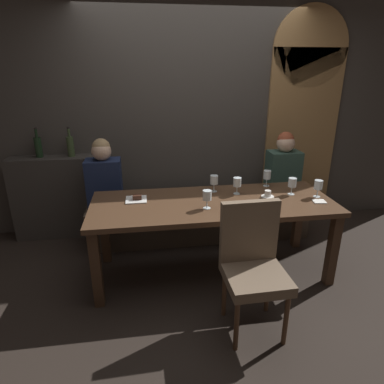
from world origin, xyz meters
name	(u,v)px	position (x,y,z in m)	size (l,w,h in m)	color
ground	(211,271)	(0.00, 0.00, 0.00)	(9.00, 9.00, 0.00)	black
back_wall_tiled	(193,102)	(0.00, 1.22, 1.50)	(6.00, 0.12, 3.00)	#423D38
arched_door	(303,113)	(1.35, 1.15, 1.36)	(0.90, 0.05, 2.55)	olive
back_counter	(64,196)	(-1.55, 1.04, 0.47)	(1.10, 0.28, 0.95)	#38342F
dining_table	(213,210)	(0.00, 0.00, 0.65)	(2.20, 0.84, 0.74)	#412B1C
banquette_bench	(200,220)	(0.00, 0.70, 0.23)	(2.50, 0.44, 0.45)	#40352A
chair_near_side	(253,260)	(0.15, -0.72, 0.56)	(0.45, 0.45, 0.98)	#4C3321
diner_redhead	(104,177)	(-1.03, 0.67, 0.81)	(0.36, 0.24, 0.76)	#192342
diner_bearded	(283,167)	(0.97, 0.72, 0.81)	(0.36, 0.24, 0.77)	#2D473D
wine_bottle_dark_red	(38,146)	(-1.74, 1.06, 1.07)	(0.08, 0.08, 0.33)	black
wine_bottle_pale_label	(71,146)	(-1.40, 1.04, 1.07)	(0.08, 0.08, 0.33)	#384728
wine_glass_end_right	(207,196)	(-0.08, -0.15, 0.86)	(0.08, 0.08, 0.16)	silver
wine_glass_far_left	(237,182)	(0.27, 0.16, 0.86)	(0.08, 0.08, 0.16)	silver
wine_glass_far_right	(318,186)	(0.99, -0.03, 0.85)	(0.08, 0.08, 0.16)	silver
wine_glass_end_left	(292,183)	(0.78, 0.07, 0.85)	(0.08, 0.08, 0.16)	silver
wine_glass_near_left	(214,181)	(0.06, 0.25, 0.85)	(0.08, 0.08, 0.16)	silver
wine_glass_center_front	(267,175)	(0.63, 0.33, 0.86)	(0.08, 0.08, 0.16)	silver
espresso_cup	(268,194)	(0.53, 0.04, 0.77)	(0.12, 0.12, 0.06)	white
dessert_plate	(137,199)	(-0.69, 0.14, 0.75)	(0.19, 0.19, 0.05)	white
folded_napkin	(319,201)	(0.95, -0.15, 0.74)	(0.11, 0.10, 0.01)	silver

